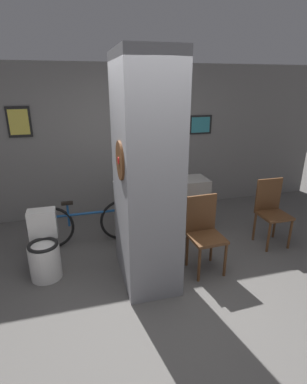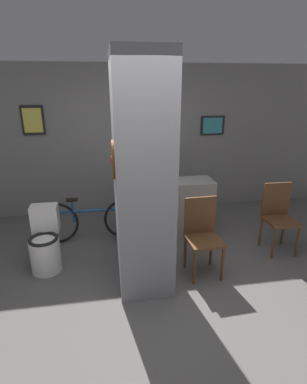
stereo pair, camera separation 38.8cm
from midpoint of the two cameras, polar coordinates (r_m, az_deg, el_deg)
name	(u,v)px [view 2 (the right image)]	position (r m, az deg, el deg)	size (l,w,h in m)	color
ground_plane	(154,300)	(3.56, 3.43, -19.89)	(14.00, 14.00, 0.00)	#5B5956
wall_back	(130,141)	(5.41, -2.37, 9.66)	(8.00, 0.09, 2.60)	gray
pillar_center	(142,176)	(3.35, 1.02, 3.05)	(0.64, 1.01, 2.60)	gray
counter_shelf	(166,209)	(4.65, 4.78, -3.25)	(1.44, 0.44, 0.89)	gray
toilet	(45,244)	(4.05, -17.35, -9.55)	(0.38, 0.54, 0.80)	white
chair_near_pillar	(202,233)	(3.81, 12.21, -7.67)	(0.43, 0.43, 0.97)	brown
chair_by_doorway	(279,214)	(4.66, 24.96, -3.92)	(0.41, 0.41, 0.97)	brown
bicycle	(92,220)	(4.57, -9.35, -5.33)	(1.67, 0.42, 0.70)	black
bottle_tall	(142,174)	(4.42, 0.35, 3.43)	(0.06, 0.06, 0.34)	silver
bottle_short	(135,177)	(4.38, -1.07, 2.82)	(0.09, 0.09, 0.25)	#267233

